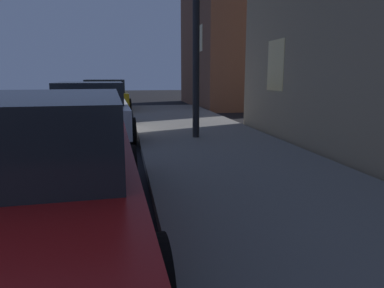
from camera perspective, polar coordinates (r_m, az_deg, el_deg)
The scene contains 4 objects.
car_red at distance 3.43m, azimuth -25.06°, elevation -4.51°, with size 2.17×4.57×1.43m.
car_white at distance 9.30m, azimuth -16.30°, elevation 5.33°, with size 2.18×4.39×1.43m.
car_yellow_cab at distance 16.02m, azimuth -14.18°, elevation 7.76°, with size 2.26×4.52×1.43m.
building_far at distance 19.75m, azimuth 9.41°, elevation 21.20°, with size 6.07×7.67×10.12m.
Camera 1 is at (3.70, 0.76, 1.59)m, focal length 32.26 mm.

